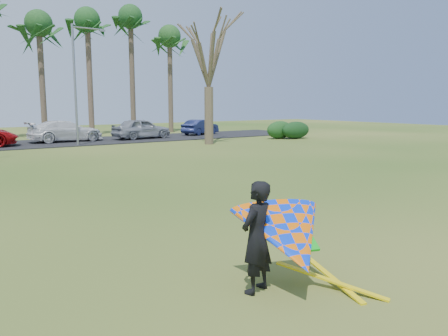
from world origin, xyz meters
TOP-DOWN VIEW (x-y plane):
  - ground at (0.00, 0.00)m, footprint 100.00×100.00m
  - parking_strip at (0.00, 25.00)m, footprint 46.00×7.00m
  - palm_6 at (2.00, 31.00)m, footprint 4.84×4.84m
  - palm_7 at (6.00, 31.00)m, footprint 4.84×4.84m
  - palm_8 at (10.00, 31.00)m, footprint 4.84×4.84m
  - palm_9 at (14.00, 31.00)m, footprint 4.84×4.84m
  - bare_tree_right at (10.00, 18.00)m, footprint 6.27×6.27m
  - streetlight at (2.16, 22.00)m, footprint 2.28×0.18m
  - hedge_near at (18.39, 17.92)m, footprint 2.79×1.27m
  - hedge_far at (17.36, 18.68)m, footprint 2.58×1.21m
  - car_3 at (2.15, 25.33)m, footprint 5.42×2.38m
  - car_4 at (7.85, 24.57)m, footprint 4.92×2.48m
  - car_5 at (14.17, 25.77)m, footprint 4.30×2.93m
  - kite_flyer at (-2.40, -3.05)m, footprint 2.13×2.39m

SIDE VIEW (x-z plane):
  - ground at x=0.00m, z-range 0.00..0.00m
  - parking_strip at x=0.00m, z-range 0.00..0.06m
  - hedge_near at x=18.39m, z-range 0.00..1.40m
  - hedge_far at x=17.36m, z-range 0.00..1.43m
  - car_5 at x=14.17m, z-range 0.06..1.40m
  - car_3 at x=2.15m, z-range 0.06..1.61m
  - kite_flyer at x=-2.40m, z-range -0.16..1.86m
  - car_4 at x=7.85m, z-range 0.06..1.67m
  - streetlight at x=2.16m, z-range 0.46..8.46m
  - bare_tree_right at x=10.00m, z-range 1.96..11.17m
  - palm_6 at x=2.00m, z-range 3.75..14.59m
  - palm_9 at x=14.00m, z-range 3.75..14.59m
  - palm_7 at x=6.00m, z-range 4.08..15.62m
  - palm_8 at x=10.00m, z-range 4.40..16.64m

